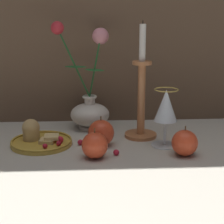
% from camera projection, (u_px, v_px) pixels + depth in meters
% --- Properties ---
extents(ground_plane, '(2.40, 2.40, 0.00)m').
position_uv_depth(ground_plane, '(123.00, 145.00, 1.09)').
color(ground_plane, '#B7B2A3').
rests_on(ground_plane, ground).
extents(vase, '(0.18, 0.13, 0.35)m').
position_uv_depth(vase, '(89.00, 103.00, 1.22)').
color(vase, silver).
rests_on(vase, ground_plane).
extents(plate_with_pastries, '(0.18, 0.18, 0.07)m').
position_uv_depth(plate_with_pastries, '(39.00, 138.00, 1.09)').
color(plate_with_pastries, gold).
rests_on(plate_with_pastries, ground_plane).
extents(wine_glass, '(0.08, 0.08, 0.17)m').
position_uv_depth(wine_glass, '(166.00, 108.00, 1.05)').
color(wine_glass, silver).
rests_on(wine_glass, ground_plane).
extents(candlestick, '(0.10, 0.10, 0.35)m').
position_uv_depth(candlestick, '(141.00, 101.00, 1.13)').
color(candlestick, '#B77042').
rests_on(candlestick, ground_plane).
extents(apple_beside_vase, '(0.07, 0.07, 0.08)m').
position_uv_depth(apple_beside_vase, '(95.00, 145.00, 0.98)').
color(apple_beside_vase, '#D14223').
rests_on(apple_beside_vase, ground_plane).
extents(apple_near_glass, '(0.07, 0.07, 0.08)m').
position_uv_depth(apple_near_glass, '(185.00, 143.00, 1.00)').
color(apple_near_glass, '#D14223').
rests_on(apple_near_glass, ground_plane).
extents(apple_at_table_edge, '(0.08, 0.08, 0.09)m').
position_uv_depth(apple_at_table_edge, '(101.00, 133.00, 1.07)').
color(apple_at_table_edge, '#D14223').
rests_on(apple_at_table_edge, ground_plane).
extents(berry_near_plate, '(0.02, 0.02, 0.02)m').
position_uv_depth(berry_near_plate, '(80.00, 142.00, 1.08)').
color(berry_near_plate, '#AD192D').
rests_on(berry_near_plate, ground_plane).
extents(berry_front_center, '(0.02, 0.02, 0.02)m').
position_uv_depth(berry_front_center, '(116.00, 152.00, 1.01)').
color(berry_front_center, '#AD192D').
rests_on(berry_front_center, ground_plane).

